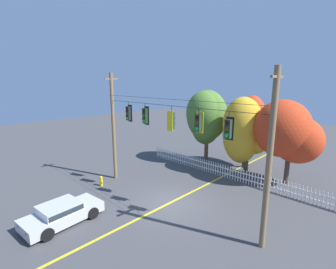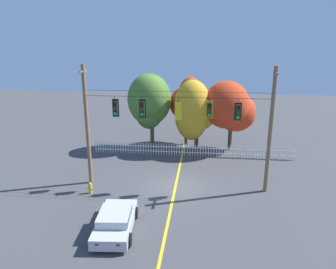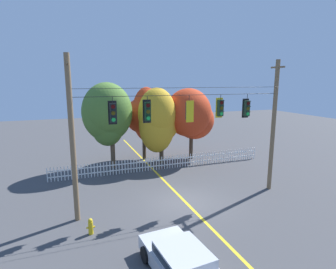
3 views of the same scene
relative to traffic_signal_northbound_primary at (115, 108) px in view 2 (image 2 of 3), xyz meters
name	(u,v)px [view 2 (image 2 of 3)]	position (x,y,z in m)	size (l,w,h in m)	color
ground	(175,187)	(3.94, -0.01, -5.31)	(80.00, 80.00, 0.00)	#424244
lane_centerline_stripe	(175,186)	(3.94, -0.01, -5.31)	(0.16, 36.00, 0.01)	gold
signal_support_span	(176,128)	(3.94, -0.01, -1.17)	(12.06, 1.10, 8.09)	brown
traffic_signal_northbound_primary	(115,108)	(0.00, 0.00, 0.00)	(0.43, 0.38, 1.38)	black
traffic_signal_westbound_side	(142,109)	(1.76, 0.00, 0.00)	(0.43, 0.38, 1.40)	black
traffic_signal_eastbound_side	(178,111)	(4.09, -0.02, -0.07)	(0.43, 0.38, 1.45)	black
traffic_signal_northbound_secondary	(209,110)	(6.02, 0.00, 0.04)	(0.43, 0.38, 1.32)	black
traffic_signal_southbound_primary	(238,112)	(7.80, 0.00, -0.05)	(0.43, 0.38, 1.41)	black
white_picket_fence	(193,150)	(4.84, 6.12, -4.80)	(17.09, 0.06, 1.02)	white
autumn_maple_near_fence	(149,101)	(0.82, 7.91, -0.97)	(3.89, 3.47, 6.76)	brown
autumn_maple_mid	(189,103)	(4.28, 9.53, -1.40)	(3.39, 3.07, 6.33)	#473828
autumn_oak_far_east	(194,110)	(4.83, 7.62, -1.61)	(3.62, 3.52, 6.33)	brown
autumn_maple_far_west	(230,108)	(7.91, 7.95, -1.41)	(4.61, 3.99, 6.25)	#473828
parked_car	(115,221)	(1.34, -5.61, -4.71)	(2.23, 4.20, 1.15)	#B7BABF
fire_hydrant	(90,188)	(-1.44, -1.60, -4.94)	(0.38, 0.22, 0.76)	gold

